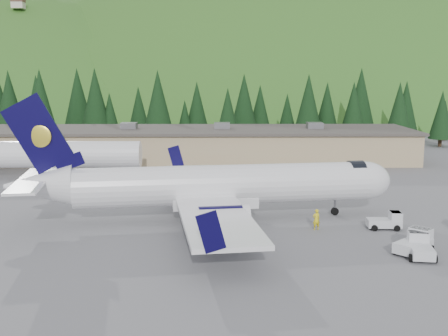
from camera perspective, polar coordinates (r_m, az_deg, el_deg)
ground at (r=54.05m, az=0.06°, el=-5.23°), size 600.00×600.00×0.00m
airliner at (r=53.17m, az=-1.08°, el=-1.89°), size 36.68×34.54×12.17m
second_airliner at (r=78.85m, az=-18.55°, el=1.39°), size 27.50×11.00×10.05m
baggage_tug_a at (r=52.69m, az=16.25°, el=-5.21°), size 3.05×1.94×1.58m
baggage_tug_c at (r=45.59m, az=19.26°, el=-7.56°), size 2.36×3.44×1.73m
terminal_building at (r=91.06m, az=-3.36°, el=2.44°), size 71.00×17.00×6.10m
baggage_tug_d at (r=46.44m, az=18.86°, el=-7.18°), size 3.65×3.57×1.82m
ramp_worker at (r=50.93m, az=9.36°, el=-5.18°), size 0.78×0.61×1.89m
tree_line at (r=114.26m, az=-6.49°, el=6.41°), size 112.24×18.31×14.48m
hills at (r=282.21m, az=10.66°, el=-10.72°), size 614.00×330.00×300.00m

